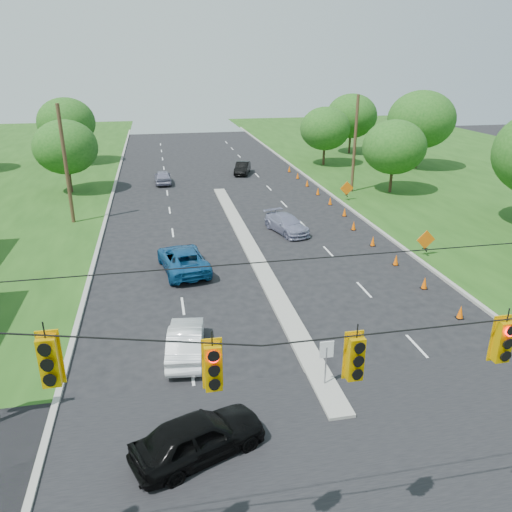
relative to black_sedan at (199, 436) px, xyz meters
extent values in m
cube|color=gray|center=(-4.98, 26.63, -0.75)|extent=(0.25, 110.00, 0.16)
cube|color=gray|center=(15.22, 26.63, -0.75)|extent=(0.25, 110.00, 0.16)
cube|color=gray|center=(5.12, 17.63, -0.75)|extent=(1.00, 34.00, 0.18)
cylinder|color=gray|center=(5.12, 2.63, 0.15)|extent=(0.06, 0.06, 1.80)
cube|color=white|center=(5.12, 2.63, 0.95)|extent=(0.55, 0.04, 0.70)
cylinder|color=black|center=(5.12, -4.37, 6.25)|extent=(24.00, 0.04, 0.04)
cube|color=#E2A300|center=(-2.88, -4.37, 6.00)|extent=(0.34, 0.24, 1.00)
cube|color=#E2A300|center=(0.12, -4.37, 5.48)|extent=(0.34, 0.24, 1.00)
cube|color=#E2A300|center=(3.12, -4.37, 5.30)|extent=(0.34, 0.24, 1.00)
cube|color=#E2A300|center=(6.62, -4.37, 5.30)|extent=(0.34, 0.24, 1.00)
cylinder|color=#422D1C|center=(-7.38, 26.63, 3.75)|extent=(0.28, 0.28, 9.00)
cylinder|color=#422D1C|center=(17.62, 31.63, 3.75)|extent=(0.28, 0.28, 9.00)
cone|color=#FF5F03|center=(13.46, 3.13, -0.40)|extent=(0.32, 0.32, 0.70)
cone|color=#FF5F03|center=(13.46, 6.63, -0.40)|extent=(0.32, 0.32, 0.70)
cone|color=#FF5F03|center=(13.46, 10.13, -0.40)|extent=(0.32, 0.32, 0.70)
cone|color=#FF5F03|center=(13.46, 13.63, -0.40)|extent=(0.32, 0.32, 0.70)
cone|color=#FF5F03|center=(13.46, 17.13, -0.40)|extent=(0.32, 0.32, 0.70)
cone|color=#FF5F03|center=(13.46, 20.63, -0.40)|extent=(0.32, 0.32, 0.70)
cone|color=#FF5F03|center=(14.06, 24.13, -0.40)|extent=(0.32, 0.32, 0.70)
cone|color=#FF5F03|center=(14.06, 27.63, -0.40)|extent=(0.32, 0.32, 0.70)
cone|color=#FF5F03|center=(14.06, 31.13, -0.40)|extent=(0.32, 0.32, 0.70)
cone|color=#FF5F03|center=(14.06, 34.63, -0.40)|extent=(0.32, 0.32, 0.70)
cone|color=#FF5F03|center=(14.06, 38.13, -0.40)|extent=(0.32, 0.32, 0.70)
cone|color=#FF5F03|center=(14.06, 41.63, -0.40)|extent=(0.32, 0.32, 0.70)
cube|color=black|center=(15.92, 14.63, -0.20)|extent=(0.06, 0.58, 0.26)
cube|color=black|center=(15.92, 14.63, -0.20)|extent=(0.06, 0.58, 0.26)
cube|color=orange|center=(15.92, 14.63, 0.40)|extent=(1.27, 0.05, 1.27)
cube|color=black|center=(15.92, 28.63, -0.20)|extent=(0.06, 0.58, 0.26)
cube|color=black|center=(15.92, 28.63, -0.20)|extent=(0.06, 0.58, 0.26)
cube|color=orange|center=(15.92, 28.63, 0.40)|extent=(1.27, 0.05, 1.27)
cylinder|color=black|center=(-8.88, 36.63, 0.51)|extent=(0.28, 0.28, 2.52)
ellipsoid|color=#194C14|center=(-8.88, 36.63, 3.59)|extent=(5.88, 5.88, 5.04)
cylinder|color=black|center=(-10.88, 51.63, 0.69)|extent=(0.28, 0.28, 2.88)
ellipsoid|color=#194C14|center=(-10.88, 51.63, 4.21)|extent=(6.72, 6.72, 5.76)
cylinder|color=black|center=(21.12, 30.63, 0.51)|extent=(0.28, 0.28, 2.52)
ellipsoid|color=#194C14|center=(21.12, 30.63, 3.59)|extent=(5.88, 5.88, 5.04)
cylinder|color=black|center=(29.12, 40.63, 0.87)|extent=(0.28, 0.28, 3.24)
ellipsoid|color=#194C14|center=(29.12, 40.63, 4.83)|extent=(7.56, 7.56, 6.48)
cylinder|color=black|center=(25.12, 51.63, 0.69)|extent=(0.28, 0.28, 2.88)
ellipsoid|color=#194C14|center=(25.12, 51.63, 4.21)|extent=(6.72, 6.72, 5.76)
cylinder|color=black|center=(19.12, 44.63, 0.51)|extent=(0.28, 0.28, 2.52)
ellipsoid|color=#194C14|center=(19.12, 44.63, 3.59)|extent=(5.88, 5.88, 5.04)
imported|color=black|center=(0.00, 0.00, 0.00)|extent=(4.73, 3.27, 1.49)
imported|color=white|center=(-0.02, 5.98, -0.06)|extent=(1.92, 4.28, 1.37)
imported|color=navy|center=(0.46, 15.36, -0.01)|extent=(3.24, 5.64, 1.48)
imported|color=gray|center=(8.39, 21.11, -0.09)|extent=(2.99, 4.84, 1.31)
imported|color=gray|center=(-0.15, 38.70, -0.05)|extent=(1.74, 4.11, 1.39)
imported|color=black|center=(8.66, 41.66, -0.08)|extent=(2.56, 4.29, 1.34)
camera|label=1|loc=(-0.69, -12.76, 11.16)|focal=35.00mm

